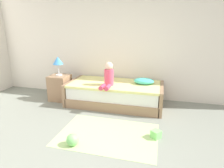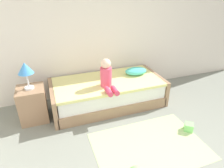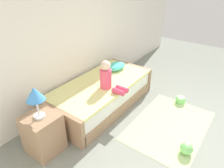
# 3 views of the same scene
# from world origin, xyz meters

# --- Properties ---
(ground_plane) EXTENTS (9.20, 9.20, 0.00)m
(ground_plane) POSITION_xyz_m (0.00, 0.00, 0.00)
(ground_plane) COLOR gray
(wall_rear) EXTENTS (7.20, 0.10, 2.90)m
(wall_rear) POSITION_xyz_m (0.00, 2.60, 1.45)
(wall_rear) COLOR silver
(wall_rear) RESTS_ON ground
(bed) EXTENTS (2.11, 1.00, 0.50)m
(bed) POSITION_xyz_m (-0.29, 2.00, 0.25)
(bed) COLOR #997556
(bed) RESTS_ON ground
(nightstand) EXTENTS (0.44, 0.44, 0.60)m
(nightstand) POSITION_xyz_m (-1.64, 1.95, 0.30)
(nightstand) COLOR #997556
(nightstand) RESTS_ON ground
(table_lamp) EXTENTS (0.24, 0.24, 0.45)m
(table_lamp) POSITION_xyz_m (-1.64, 1.95, 0.94)
(table_lamp) COLOR silver
(table_lamp) RESTS_ON nightstand
(child_figure) EXTENTS (0.20, 0.51, 0.50)m
(child_figure) POSITION_xyz_m (-0.37, 1.77, 0.70)
(child_figure) COLOR #E04C6B
(child_figure) RESTS_ON bed
(pillow) EXTENTS (0.44, 0.30, 0.13)m
(pillow) POSITION_xyz_m (0.34, 2.10, 0.56)
(pillow) COLOR #4CCCBC
(pillow) RESTS_ON bed
(toy_ball) EXTENTS (0.18, 0.18, 0.18)m
(toy_ball) POSITION_xyz_m (-0.51, 0.28, 0.09)
(toy_ball) COLOR #7FD872
(toy_ball) RESTS_ON ground
(area_rug) EXTENTS (1.60, 1.10, 0.01)m
(area_rug) POSITION_xyz_m (-0.08, 0.70, 0.00)
(area_rug) COLOR #B2D189
(area_rug) RESTS_ON ground
(toy_block) EXTENTS (0.18, 0.18, 0.13)m
(toy_block) POSITION_xyz_m (0.68, 0.80, 0.06)
(toy_block) COLOR #7FD872
(toy_block) RESTS_ON ground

